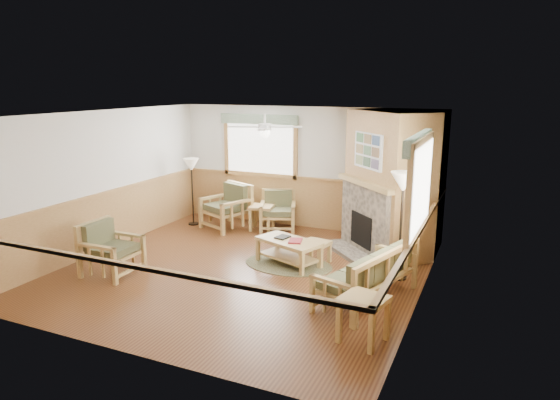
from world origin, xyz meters
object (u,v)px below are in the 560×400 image
at_px(armchair_back_right, 278,211).
at_px(armchair_left, 112,249).
at_px(coffee_table, 289,252).
at_px(floor_lamp_right, 401,226).
at_px(end_table_chairs, 262,218).
at_px(end_table_sofa, 363,319).
at_px(sofa, 367,274).
at_px(armchair_back_left, 226,207).
at_px(floor_lamp_left, 192,192).
at_px(footstool, 315,252).

height_order(armchair_back_right, armchair_left, armchair_left).
bearing_deg(armchair_left, coffee_table, -58.33).
bearing_deg(floor_lamp_right, armchair_back_right, 149.21).
bearing_deg(armchair_back_right, floor_lamp_right, -51.70).
height_order(end_table_chairs, end_table_sofa, end_table_sofa).
height_order(sofa, armchair_back_right, armchair_back_right).
height_order(armchair_left, end_table_chairs, armchair_left).
height_order(armchair_back_left, end_table_chairs, armchair_back_left).
bearing_deg(armchair_back_left, armchair_left, -74.16).
height_order(armchair_left, end_table_sofa, armchair_left).
height_order(armchair_back_right, end_table_sofa, armchair_back_right).
xyz_separation_m(coffee_table, floor_lamp_right, (1.93, 0.16, 0.67)).
bearing_deg(armchair_back_left, sofa, -10.36).
bearing_deg(floor_lamp_left, footstool, -20.21).
xyz_separation_m(armchair_left, coffee_table, (2.57, 1.63, -0.22)).
height_order(armchair_back_right, footstool, armchair_back_right).
height_order(end_table_sofa, footstool, end_table_sofa).
distance_m(coffee_table, floor_lamp_right, 2.05).
bearing_deg(coffee_table, floor_lamp_right, 25.13).
bearing_deg(floor_lamp_right, end_table_chairs, 154.05).
distance_m(armchair_back_right, floor_lamp_right, 3.56).
height_order(armchair_left, coffee_table, armchair_left).
relative_size(end_table_sofa, footstool, 1.29).
xyz_separation_m(sofa, footstool, (-1.24, 1.17, -0.22)).
relative_size(sofa, armchair_back_left, 1.84).
bearing_deg(armchair_left, end_table_sofa, -97.18).
xyz_separation_m(coffee_table, floor_lamp_left, (-3.05, 1.53, 0.54)).
distance_m(end_table_chairs, floor_lamp_left, 1.73).
bearing_deg(floor_lamp_left, armchair_left, -81.55).
distance_m(end_table_sofa, footstool, 2.85).
relative_size(armchair_back_left, floor_lamp_right, 0.55).
relative_size(sofa, footstool, 3.92).
height_order(sofa, armchair_left, armchair_left).
xyz_separation_m(sofa, armchair_back_left, (-3.85, 2.49, 0.08)).
bearing_deg(armchair_back_right, end_table_chairs, -170.67).
distance_m(sofa, coffee_table, 1.90).
xyz_separation_m(end_table_chairs, end_table_sofa, (3.33, -3.93, 0.02)).
bearing_deg(coffee_table, sofa, -8.61).
relative_size(end_table_sofa, floor_lamp_right, 0.33).
bearing_deg(coffee_table, end_table_sofa, -27.73).
height_order(sofa, floor_lamp_left, floor_lamp_left).
relative_size(floor_lamp_left, floor_lamp_right, 0.85).
height_order(end_table_chairs, footstool, end_table_chairs).
bearing_deg(armchair_left, end_table_chairs, -19.59).
xyz_separation_m(armchair_left, end_table_chairs, (1.17, 3.42, -0.18)).
height_order(armchair_back_left, floor_lamp_left, floor_lamp_left).
bearing_deg(sofa, armchair_back_left, -105.39).
bearing_deg(end_table_sofa, footstool, 122.24).
xyz_separation_m(end_table_chairs, floor_lamp_left, (-1.64, -0.25, 0.50)).
bearing_deg(coffee_table, armchair_back_left, 164.63).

